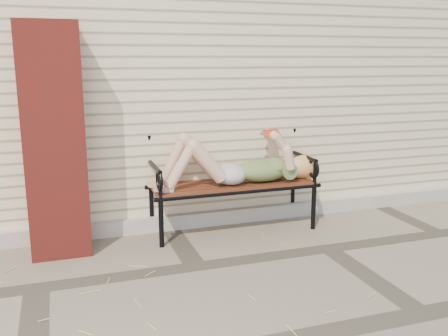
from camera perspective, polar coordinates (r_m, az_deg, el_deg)
name	(u,v)px	position (r m, az deg, el deg)	size (l,w,h in m)	color
ground	(328,249)	(4.70, 11.83, -9.00)	(80.00, 80.00, 0.00)	#776C5B
house_wall	(224,72)	(7.12, -0.06, 10.87)	(8.00, 4.00, 3.00)	beige
foundation_strip	(283,211)	(5.48, 6.75, -4.85)	(8.00, 0.10, 0.15)	#B0AC9F
brick_pillar	(54,141)	(4.55, -18.82, 2.96)	(0.50, 0.50, 2.00)	maroon
garden_bench	(229,165)	(5.01, 0.63, 0.30)	(1.77, 0.70, 1.15)	black
reading_woman	(236,164)	(4.88, 1.33, 0.42)	(1.67, 0.38, 0.53)	#0A3A4A
straw_scatter	(189,287)	(3.88, -4.03, -13.45)	(2.93, 1.74, 0.01)	tan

